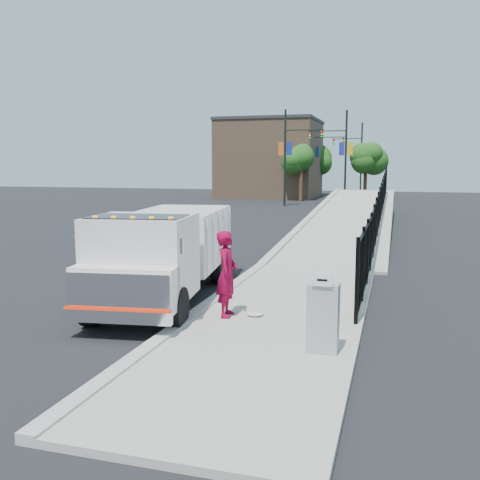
# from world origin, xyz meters

# --- Properties ---
(ground) EXTENTS (120.00, 120.00, 0.00)m
(ground) POSITION_xyz_m (0.00, 0.00, 0.00)
(ground) COLOR black
(ground) RESTS_ON ground
(sidewalk) EXTENTS (3.55, 12.00, 0.12)m
(sidewalk) POSITION_xyz_m (1.93, -2.00, 0.06)
(sidewalk) COLOR #9E998E
(sidewalk) RESTS_ON ground
(curb) EXTENTS (0.30, 12.00, 0.16)m
(curb) POSITION_xyz_m (0.00, -2.00, 0.08)
(curb) COLOR #ADAAA3
(curb) RESTS_ON ground
(ramp) EXTENTS (3.95, 24.06, 3.19)m
(ramp) POSITION_xyz_m (2.12, 16.00, 0.00)
(ramp) COLOR #9E998E
(ramp) RESTS_ON ground
(iron_fence) EXTENTS (0.10, 28.00, 1.80)m
(iron_fence) POSITION_xyz_m (3.55, 12.00, 0.90)
(iron_fence) COLOR black
(iron_fence) RESTS_ON ground
(truck) EXTENTS (3.13, 7.19, 2.38)m
(truck) POSITION_xyz_m (-1.33, -0.83, 1.34)
(truck) COLOR black
(truck) RESTS_ON ground
(worker) EXTENTS (0.54, 0.74, 1.91)m
(worker) POSITION_xyz_m (0.76, -2.19, 1.07)
(worker) COLOR maroon
(worker) RESTS_ON sidewalk
(utility_cabinet) EXTENTS (0.55, 0.40, 1.25)m
(utility_cabinet) POSITION_xyz_m (3.10, -3.88, 0.75)
(utility_cabinet) COLOR gray
(utility_cabinet) RESTS_ON sidewalk
(arrow_sign) EXTENTS (0.35, 0.04, 0.22)m
(arrow_sign) POSITION_xyz_m (3.10, -4.10, 1.48)
(arrow_sign) COLOR white
(arrow_sign) RESTS_ON utility_cabinet
(debris) EXTENTS (0.37, 0.37, 0.09)m
(debris) POSITION_xyz_m (1.35, -1.99, 0.17)
(debris) COLOR silver
(debris) RESTS_ON sidewalk
(light_pole_0) EXTENTS (3.77, 0.22, 8.00)m
(light_pole_0) POSITION_xyz_m (-4.50, 31.27, 4.36)
(light_pole_0) COLOR black
(light_pole_0) RESTS_ON ground
(light_pole_1) EXTENTS (3.77, 0.22, 8.00)m
(light_pole_1) POSITION_xyz_m (-0.27, 33.07, 4.36)
(light_pole_1) COLOR black
(light_pole_1) RESTS_ON ground
(light_pole_2) EXTENTS (3.77, 0.22, 8.00)m
(light_pole_2) POSITION_xyz_m (-3.95, 43.27, 4.36)
(light_pole_2) COLOR black
(light_pole_2) RESTS_ON ground
(light_pole_3) EXTENTS (3.77, 0.22, 8.00)m
(light_pole_3) POSITION_xyz_m (0.13, 47.15, 4.36)
(light_pole_3) COLOR black
(light_pole_3) RESTS_ON ground
(tree_0) EXTENTS (2.53, 2.53, 5.27)m
(tree_0) POSITION_xyz_m (-4.56, 37.83, 3.94)
(tree_0) COLOR #382314
(tree_0) RESTS_ON ground
(tree_1) EXTENTS (2.52, 2.52, 5.26)m
(tree_1) POSITION_xyz_m (1.27, 40.95, 3.94)
(tree_1) COLOR #382314
(tree_1) RESTS_ON ground
(tree_2) EXTENTS (3.18, 3.18, 5.59)m
(tree_2) POSITION_xyz_m (-4.56, 49.00, 3.97)
(tree_2) COLOR #382314
(tree_2) RESTS_ON ground
(building) EXTENTS (10.00, 10.00, 8.00)m
(building) POSITION_xyz_m (-9.00, 44.00, 4.00)
(building) COLOR #8C664C
(building) RESTS_ON ground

